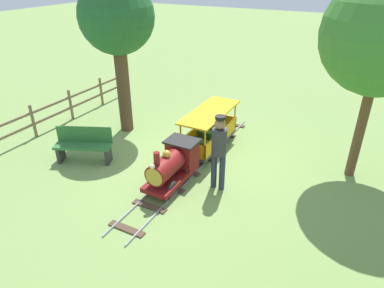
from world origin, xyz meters
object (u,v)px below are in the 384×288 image
Objects in this scene: conductor_person at (219,147)px; park_bench at (84,145)px; passenger_car at (209,133)px; oak_tree_far at (117,19)px; locomotive at (173,164)px; oak_tree_near at (384,35)px.

park_bench is at bearing 7.83° from conductor_person.
conductor_person is at bearing 121.12° from passenger_car.
passenger_car is 1.48× the size of park_bench.
oak_tree_far is (3.42, -1.42, 1.99)m from conductor_person.
locomotive reaches higher than park_bench.
passenger_car is at bearing -178.77° from oak_tree_far.
oak_tree_near is (-3.27, -2.13, 2.51)m from locomotive.
conductor_person is 4.20m from oak_tree_far.
oak_tree_near reaches higher than park_bench.
conductor_person is (-0.89, -0.29, 0.47)m from locomotive.
locomotive reaches higher than passenger_car.
park_bench is at bearing 39.48° from passenger_car.
park_bench is 0.32× the size of oak_tree_near.
passenger_car is 0.48× the size of oak_tree_near.
locomotive is 1.07× the size of park_bench.
oak_tree_far reaches higher than conductor_person.
oak_tree_near is at bearing -157.82° from park_bench.
locomotive is 0.72× the size of passenger_car.
locomotive is 3.92m from oak_tree_far.
passenger_car is at bearing -90.00° from locomotive.
oak_tree_near reaches higher than conductor_person.
locomotive is 4.64m from oak_tree_near.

